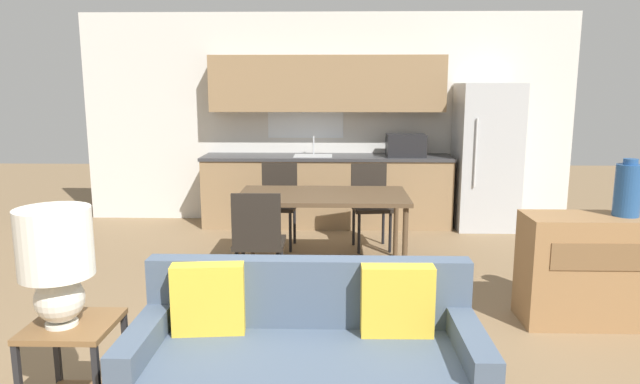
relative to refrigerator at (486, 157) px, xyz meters
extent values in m
cube|color=silver|center=(-1.99, 0.41, 0.45)|extent=(6.40, 0.06, 2.70)
cube|color=white|center=(-2.28, 0.37, 0.66)|extent=(0.99, 0.01, 0.93)
cube|color=#8E704C|center=(-1.99, 0.07, -0.47)|extent=(3.12, 0.62, 0.86)
cube|color=#38383A|center=(-1.99, 0.07, -0.02)|extent=(3.15, 0.65, 0.04)
cube|color=#B2B5B7|center=(-2.17, 0.02, 0.00)|extent=(0.48, 0.36, 0.01)
cylinder|color=#B7BABC|center=(-2.17, 0.19, 0.12)|extent=(0.02, 0.02, 0.24)
cube|color=#8E704C|center=(-1.99, 0.21, 0.90)|extent=(2.97, 0.34, 0.70)
cube|color=black|center=(-1.00, 0.02, 0.14)|extent=(0.48, 0.36, 0.28)
cube|color=#B7BABC|center=(0.00, 0.00, 0.00)|extent=(0.74, 0.71, 1.80)
cylinder|color=silver|center=(-0.22, -0.38, 0.09)|extent=(0.02, 0.02, 0.81)
cube|color=brown|center=(-2.00, -1.73, -0.18)|extent=(1.63, 0.91, 0.04)
cylinder|color=brown|center=(-2.76, -2.12, -0.55)|extent=(0.05, 0.05, 0.71)
cylinder|color=brown|center=(-1.25, -2.12, -0.55)|extent=(0.05, 0.05, 0.71)
cylinder|color=brown|center=(-2.76, -1.33, -0.55)|extent=(0.05, 0.05, 0.71)
cylinder|color=brown|center=(-1.25, -1.33, -0.55)|extent=(0.05, 0.05, 0.71)
cylinder|color=#3D2D1E|center=(-2.86, -4.02, -0.85)|extent=(0.05, 0.05, 0.10)
cylinder|color=#3D2D1E|center=(-1.21, -4.02, -0.85)|extent=(0.05, 0.05, 0.10)
cube|color=#47566B|center=(-2.04, -4.34, -0.65)|extent=(1.85, 0.80, 0.30)
cube|color=#47566B|center=(-2.04, -4.01, -0.45)|extent=(1.85, 0.14, 0.70)
cube|color=#47566B|center=(-2.89, -4.34, -0.58)|extent=(0.14, 0.80, 0.44)
cube|color=#47566B|center=(-1.18, -4.34, -0.58)|extent=(0.14, 0.80, 0.44)
cube|color=gold|center=(-2.59, -4.14, -0.30)|extent=(0.41, 0.16, 0.40)
cube|color=gold|center=(-1.54, -4.14, -0.30)|extent=(0.40, 0.13, 0.40)
cube|color=brown|center=(-3.25, -4.39, -0.35)|extent=(0.43, 0.43, 0.03)
cube|color=#232326|center=(-3.45, -4.19, -0.64)|extent=(0.03, 0.03, 0.53)
cube|color=#232326|center=(-3.05, -4.19, -0.64)|extent=(0.03, 0.03, 0.53)
cylinder|color=silver|center=(-3.29, -4.42, -0.33)|extent=(0.16, 0.16, 0.02)
sphere|color=silver|center=(-3.29, -4.42, -0.20)|extent=(0.25, 0.25, 0.25)
cylinder|color=white|center=(-3.29, -4.42, 0.10)|extent=(0.37, 0.37, 0.35)
cube|color=olive|center=(0.11, -2.99, -0.49)|extent=(1.16, 0.44, 0.83)
cube|color=brown|center=(0.11, -3.21, -0.32)|extent=(0.93, 0.01, 0.20)
cylinder|color=#234C84|center=(0.26, -2.98, 0.12)|extent=(0.19, 0.19, 0.38)
cylinder|color=#234C84|center=(0.26, -2.98, 0.33)|extent=(0.10, 0.10, 0.04)
cube|color=black|center=(-2.53, -2.47, -0.44)|extent=(0.42, 0.42, 0.04)
cube|color=black|center=(-2.52, -2.67, -0.20)|extent=(0.40, 0.03, 0.45)
cylinder|color=black|center=(-2.36, -2.30, -0.68)|extent=(0.03, 0.03, 0.44)
cylinder|color=black|center=(-2.70, -2.30, -0.68)|extent=(0.03, 0.03, 0.44)
cylinder|color=black|center=(-2.35, -2.64, -0.68)|extent=(0.03, 0.03, 0.44)
cylinder|color=black|center=(-2.69, -2.64, -0.68)|extent=(0.03, 0.03, 0.44)
cube|color=black|center=(-1.48, -1.03, -0.44)|extent=(0.47, 0.47, 0.04)
cube|color=black|center=(-1.51, -0.84, -0.20)|extent=(0.40, 0.08, 0.45)
cylinder|color=black|center=(-1.63, -1.22, -0.68)|extent=(0.03, 0.03, 0.44)
cylinder|color=black|center=(-1.29, -1.18, -0.68)|extent=(0.03, 0.03, 0.44)
cylinder|color=black|center=(-1.67, -0.89, -0.68)|extent=(0.03, 0.03, 0.44)
cylinder|color=black|center=(-1.34, -0.84, -0.68)|extent=(0.03, 0.03, 0.44)
cube|color=black|center=(-2.53, -1.00, -0.44)|extent=(0.45, 0.45, 0.04)
cube|color=black|center=(-2.51, -0.81, -0.20)|extent=(0.40, 0.06, 0.45)
cylinder|color=black|center=(-2.71, -1.16, -0.68)|extent=(0.03, 0.03, 0.44)
cylinder|color=black|center=(-2.37, -1.18, -0.68)|extent=(0.03, 0.03, 0.44)
cylinder|color=black|center=(-2.68, -0.82, -0.68)|extent=(0.03, 0.03, 0.44)
cylinder|color=black|center=(-2.35, -0.84, -0.68)|extent=(0.03, 0.03, 0.44)
camera|label=1|loc=(-1.89, -7.13, 0.87)|focal=32.00mm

